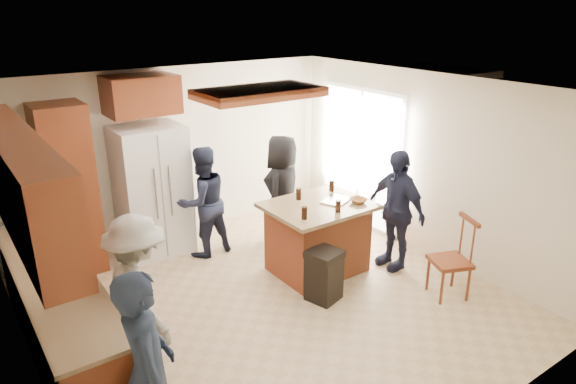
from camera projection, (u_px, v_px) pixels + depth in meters
room_shell at (420, 146)px, 9.36m from camera, size 8.00×5.20×5.00m
person_front_left at (148, 372)px, 3.68m from camera, size 0.56×0.68×1.65m
person_behind_left at (203, 202)px, 6.98m from camera, size 0.79×0.53×1.55m
person_behind_right at (283, 191)px, 7.27m from camera, size 0.94×0.88×1.62m
person_side_right at (396, 210)px, 6.65m from camera, size 0.51×0.95×1.60m
person_counter at (139, 294)px, 4.76m from camera, size 0.51×1.02×1.56m
left_cabinetry at (48, 273)px, 4.78m from camera, size 0.64×3.00×2.30m
back_wall_units at (88, 166)px, 6.50m from camera, size 1.80×0.60×2.45m
refrigerator at (152, 191)px, 7.03m from camera, size 0.90×0.76×1.80m
kitchen_island at (318, 237)px, 6.63m from camera, size 1.28×1.03×0.93m
island_items at (337, 200)px, 6.50m from camera, size 1.03×0.69×0.15m
trash_bin at (324, 275)px, 6.02m from camera, size 0.43×0.43×0.63m
spindle_chair at (452, 261)px, 6.05m from camera, size 0.55×0.55×0.99m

